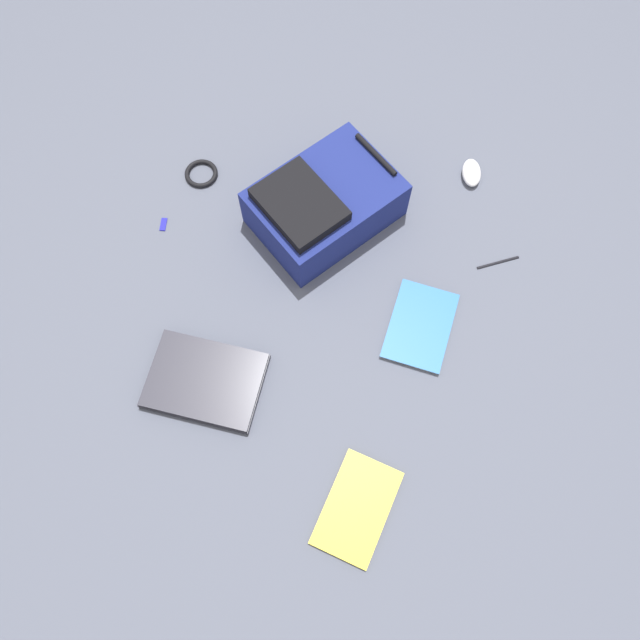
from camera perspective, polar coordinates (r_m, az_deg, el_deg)
ground_plane at (r=1.89m, az=0.77°, el=-0.94°), size 4.07×4.07×0.00m
backpack at (r=1.98m, az=0.29°, el=10.28°), size 0.51×0.51×0.19m
laptop at (r=1.85m, az=-10.19°, el=-5.33°), size 0.35×0.27×0.03m
book_red at (r=1.91m, az=8.90°, el=-0.53°), size 0.22×0.29×0.02m
book_comic at (r=1.77m, az=3.32°, el=-16.34°), size 0.24×0.31×0.01m
computer_mouse at (r=2.18m, az=13.33°, el=12.63°), size 0.07×0.11×0.04m
cable_coil at (r=2.17m, az=-10.52°, el=12.69°), size 0.11×0.11×0.02m
pen_black at (r=2.05m, az=15.57°, el=4.98°), size 0.13×0.06×0.01m
usb_stick at (r=2.10m, az=-13.77°, el=8.29°), size 0.02×0.05×0.01m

